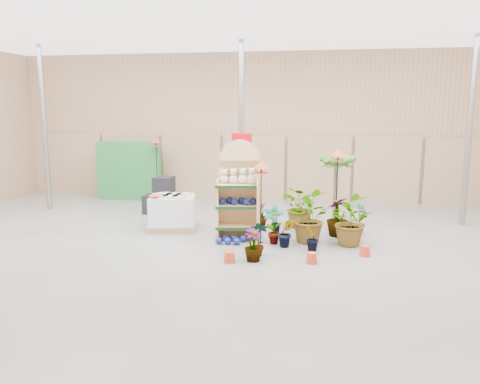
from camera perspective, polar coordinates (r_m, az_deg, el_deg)
The scene contains 25 objects.
room at distance 9.55m, azimuth -2.37°, elevation 6.63°, with size 15.20×12.10×4.70m.
display_shelf at distance 10.11m, azimuth -0.13°, elevation -0.22°, with size 0.97×0.69×2.14m.
teddy_bears at distance 9.95m, azimuth -0.07°, elevation 1.81°, with size 0.79×0.21×0.34m.
gazing_balls_shelf at distance 10.02m, azimuth -0.25°, elevation -1.11°, with size 0.79×0.27×0.15m.
gazing_balls_floor at distance 9.90m, azimuth -1.10°, elevation -5.82°, with size 0.63×0.39×0.15m.
pallet_stack at distance 11.07m, azimuth -8.22°, elevation -2.48°, with size 1.27×1.12×0.83m.
charcoal_planters at distance 12.80m, azimuth -9.65°, elevation -0.75°, with size 0.80×0.50×1.00m.
trellis_stock at distance 14.90m, azimuth -13.36°, elevation 2.52°, with size 2.00×0.30×1.80m, color #247534.
offer_sign at distance 11.61m, azimuth 0.22°, elevation 4.06°, with size 0.50×0.08×2.20m.
bird_table_front at distance 9.68m, azimuth 2.60°, elevation 3.01°, with size 0.34×0.34×1.73m.
bird_table_right at distance 10.54m, azimuth 11.86°, elevation 4.36°, with size 0.34×0.34×1.91m.
bird_table_back at distance 14.03m, azimuth -10.21°, elevation 5.96°, with size 0.34×0.34×1.96m.
palm at distance 11.44m, azimuth 11.68°, elevation 3.67°, with size 0.70×0.70×1.81m.
potted_plant_0 at distance 9.79m, azimuth 4.09°, elevation -4.01°, with size 0.43×0.29×0.82m, color #376E23.
potted_plant_1 at distance 9.60m, azimuth 5.66°, elevation -4.94°, with size 0.34×0.27×0.61m, color #376E23.
potted_plant_2 at distance 9.99m, azimuth 8.11°, elevation -3.05°, with size 0.96×0.83×1.07m, color #376E23.
potted_plant_3 at distance 10.58m, azimuth 11.84°, elevation -2.96°, with size 0.49×0.49×0.88m, color #376E23.
potted_plant_4 at distance 10.90m, azimuth 14.40°, elevation -3.00°, with size 0.40×0.27×0.76m, color #376E23.
potted_plant_5 at distance 10.69m, azimuth 4.27°, elevation -3.65°, with size 0.28×0.23×0.51m, color #376E23.
potted_plant_6 at distance 11.17m, azimuth 7.45°, elevation -1.85°, with size 0.89×0.77×0.99m, color #376E23.
potted_plant_7 at distance 8.70m, azimuth 1.61°, elevation -6.48°, with size 0.34×0.34×0.61m, color #376E23.
potted_plant_8 at distance 9.01m, azimuth 2.36°, elevation -5.68°, with size 0.36×0.24×0.68m, color #376E23.
potted_plant_9 at distance 9.36m, azimuth 8.78°, elevation -5.59°, with size 0.31×0.25×0.55m, color #376E23.
potted_plant_10 at distance 9.93m, azimuth 13.00°, elevation -3.45°, with size 0.92×0.79×1.02m, color #376E23.
potted_plant_11 at distance 11.19m, azimuth 2.52°, elevation -2.78°, with size 0.33×0.33×0.60m, color #376E23.
Camera 1 is at (1.94, -8.42, 2.78)m, focal length 35.00 mm.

